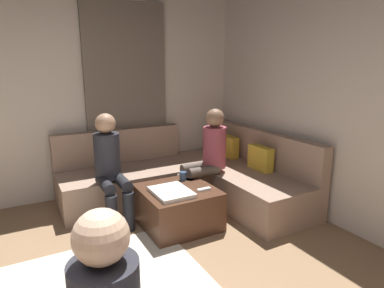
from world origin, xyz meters
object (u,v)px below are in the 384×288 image
(ottoman, at_px, (178,207))
(game_remote, at_px, (204,189))
(person_on_couch_side, at_px, (110,164))
(coffee_mug, at_px, (183,176))
(sectional_couch, at_px, (192,177))
(person_on_couch_back, at_px, (208,154))

(ottoman, distance_m, game_remote, 0.36)
(person_on_couch_side, bearing_deg, coffee_mug, 163.52)
(sectional_couch, relative_size, person_on_couch_back, 2.12)
(coffee_mug, xyz_separation_m, person_on_couch_back, (-0.08, 0.38, 0.19))
(ottoman, xyz_separation_m, game_remote, (0.18, 0.22, 0.22))
(coffee_mug, bearing_deg, sectional_couch, 139.27)
(sectional_couch, height_order, coffee_mug, sectional_couch)
(ottoman, height_order, person_on_couch_back, person_on_couch_back)
(sectional_couch, relative_size, coffee_mug, 26.84)
(sectional_couch, relative_size, ottoman, 3.36)
(sectional_couch, bearing_deg, person_on_couch_back, 10.73)
(ottoman, relative_size, game_remote, 5.07)
(sectional_couch, distance_m, ottoman, 0.78)
(person_on_couch_side, bearing_deg, game_remote, 142.20)
(sectional_couch, bearing_deg, ottoman, -40.21)
(sectional_couch, height_order, game_remote, sectional_couch)
(coffee_mug, relative_size, person_on_couch_side, 0.08)
(coffee_mug, height_order, person_on_couch_side, person_on_couch_side)
(game_remote, height_order, person_on_couch_side, person_on_couch_side)
(sectional_couch, distance_m, coffee_mug, 0.53)
(sectional_couch, distance_m, person_on_couch_side, 1.16)
(sectional_couch, xyz_separation_m, person_on_couch_side, (0.15, -1.09, 0.38))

